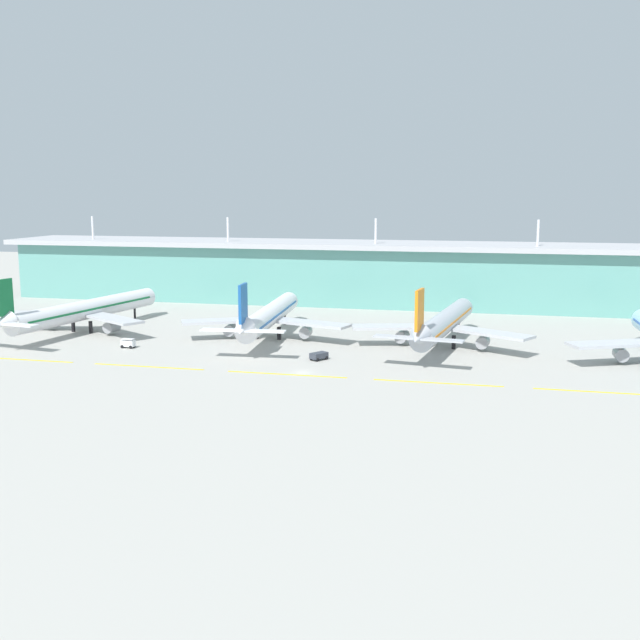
{
  "coord_description": "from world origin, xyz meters",
  "views": [
    {
      "loc": [
        42.3,
        -163.29,
        40.71
      ],
      "look_at": [
        -3.1,
        30.73,
        7.0
      ],
      "focal_mm": 42.3,
      "sensor_mm": 36.0,
      "label": 1
    }
  ],
  "objects": [
    {
      "name": "taxiway_stripe_west",
      "position": [
        -71.0,
        -3.03,
        0.02
      ],
      "size": [
        28.0,
        0.7,
        0.04
      ],
      "primitive_type": "cube",
      "color": "yellow",
      "rests_on": "ground"
    },
    {
      "name": "baggage_cart",
      "position": [
        -52.08,
        16.0,
        1.26
      ],
      "size": [
        3.67,
        2.11,
        2.48
      ],
      "color": "silver",
      "rests_on": "ground"
    },
    {
      "name": "taxiway_stripe_centre",
      "position": [
        -3.0,
        -3.03,
        0.02
      ],
      "size": [
        28.0,
        0.7,
        0.04
      ],
      "primitive_type": "cube",
      "color": "yellow",
      "rests_on": "ground"
    },
    {
      "name": "airliner_nearest",
      "position": [
        -75.62,
        34.85,
        6.46
      ],
      "size": [
        48.14,
        70.69,
        18.9
      ],
      "color": "silver",
      "rests_on": "ground"
    },
    {
      "name": "taxiway_stripe_east",
      "position": [
        65.0,
        -3.03,
        0.02
      ],
      "size": [
        28.0,
        0.7,
        0.04
      ],
      "primitive_type": "cube",
      "color": "yellow",
      "rests_on": "ground"
    },
    {
      "name": "pushback_tug",
      "position": [
        0.67,
        13.35,
        1.1
      ],
      "size": [
        4.4,
        5.0,
        1.85
      ],
      "color": "#333842",
      "rests_on": "ground"
    },
    {
      "name": "taxiway_stripe_mid_east",
      "position": [
        31.0,
        -3.03,
        0.02
      ],
      "size": [
        28.0,
        0.7,
        0.04
      ],
      "primitive_type": "cube",
      "color": "yellow",
      "rests_on": "ground"
    },
    {
      "name": "terminal_building",
      "position": [
        -0.0,
        110.79,
        11.56
      ],
      "size": [
        288.0,
        34.0,
        31.71
      ],
      "color": "#5B9E93",
      "rests_on": "ground"
    },
    {
      "name": "taxiway_stripe_mid_west",
      "position": [
        -37.0,
        -3.03,
        0.02
      ],
      "size": [
        28.0,
        0.7,
        0.04
      ],
      "primitive_type": "cube",
      "color": "yellow",
      "rests_on": "ground"
    },
    {
      "name": "ground_plane",
      "position": [
        0.0,
        0.0,
        0.0
      ],
      "size": [
        600.0,
        600.0,
        0.0
      ],
      "primitive_type": "plane",
      "color": "#A8A59E"
    },
    {
      "name": "airliner_near_middle",
      "position": [
        -19.5,
        37.45,
        6.45
      ],
      "size": [
        48.65,
        66.52,
        18.9
      ],
      "color": "white",
      "rests_on": "ground"
    },
    {
      "name": "airliner_far_middle",
      "position": [
        29.32,
        36.38,
        6.45
      ],
      "size": [
        48.37,
        65.42,
        18.9
      ],
      "color": "#ADB2BC",
      "rests_on": "ground"
    }
  ]
}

